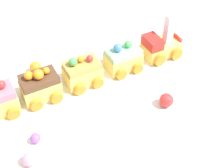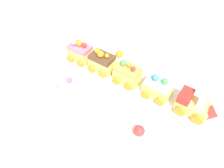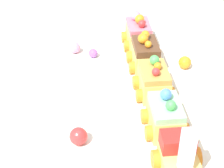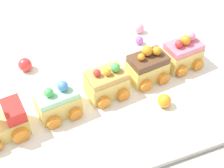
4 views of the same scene
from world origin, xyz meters
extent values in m
plane|color=gray|center=(0.00, 0.00, 0.00)|extent=(10.00, 10.00, 0.00)
cube|color=white|center=(0.00, 0.00, 0.01)|extent=(0.70, 0.46, 0.01)
cube|color=#EACC66|center=(0.18, 0.07, 0.03)|extent=(0.10, 0.06, 0.04)
cube|color=red|center=(0.15, 0.07, 0.06)|extent=(0.04, 0.05, 0.03)
cone|color=red|center=(0.23, 0.08, 0.04)|extent=(0.03, 0.05, 0.05)
cube|color=white|center=(0.19, 0.07, 0.06)|extent=(0.02, 0.02, 0.02)
cube|color=white|center=(0.19, 0.07, 0.07)|extent=(0.02, 0.02, 0.02)
cube|color=white|center=(0.19, 0.07, 0.09)|extent=(0.02, 0.02, 0.02)
cube|color=white|center=(0.19, 0.07, 0.11)|extent=(0.02, 0.02, 0.02)
cylinder|color=orange|center=(0.21, 0.04, 0.03)|extent=(0.03, 0.01, 0.03)
cylinder|color=orange|center=(0.20, 0.10, 0.03)|extent=(0.03, 0.01, 0.03)
cylinder|color=orange|center=(0.16, 0.03, 0.03)|extent=(0.03, 0.01, 0.03)
cylinder|color=orange|center=(0.15, 0.10, 0.03)|extent=(0.03, 0.01, 0.03)
cube|color=#EACC66|center=(0.07, 0.06, 0.03)|extent=(0.09, 0.06, 0.04)
cube|color=#93DBA3|center=(0.07, 0.06, 0.06)|extent=(0.08, 0.06, 0.01)
sphere|color=#4C84E0|center=(0.06, 0.05, 0.08)|extent=(0.02, 0.02, 0.02)
sphere|color=#4CBC56|center=(0.08, 0.06, 0.07)|extent=(0.02, 0.02, 0.02)
cylinder|color=orange|center=(0.10, 0.03, 0.02)|extent=(0.03, 0.01, 0.03)
cylinder|color=orange|center=(0.09, 0.09, 0.02)|extent=(0.03, 0.01, 0.03)
cylinder|color=orange|center=(0.05, 0.02, 0.02)|extent=(0.03, 0.01, 0.03)
cylinder|color=orange|center=(0.04, 0.08, 0.02)|extent=(0.03, 0.01, 0.03)
cube|color=#EACC66|center=(-0.03, 0.04, 0.03)|extent=(0.09, 0.06, 0.04)
cube|color=#CC9347|center=(-0.03, 0.04, 0.06)|extent=(0.08, 0.06, 0.01)
sphere|color=#4CBC56|center=(-0.05, 0.04, 0.08)|extent=(0.02, 0.02, 0.02)
sphere|color=orange|center=(-0.03, 0.05, 0.07)|extent=(0.02, 0.02, 0.01)
sphere|color=red|center=(-0.01, 0.04, 0.07)|extent=(0.02, 0.02, 0.01)
cylinder|color=orange|center=(-0.01, 0.01, 0.02)|extent=(0.03, 0.01, 0.03)
cylinder|color=orange|center=(-0.01, 0.07, 0.02)|extent=(0.03, 0.01, 0.03)
cylinder|color=orange|center=(-0.05, 0.01, 0.02)|extent=(0.03, 0.01, 0.03)
cylinder|color=orange|center=(-0.06, 0.07, 0.02)|extent=(0.03, 0.01, 0.03)
cube|color=#EACC66|center=(-0.13, 0.03, 0.03)|extent=(0.09, 0.06, 0.04)
cube|color=brown|center=(-0.13, 0.03, 0.06)|extent=(0.08, 0.06, 0.01)
sphere|color=orange|center=(-0.15, 0.03, 0.08)|extent=(0.02, 0.02, 0.02)
sphere|color=orange|center=(-0.13, 0.02, 0.08)|extent=(0.02, 0.02, 0.02)
sphere|color=orange|center=(-0.11, 0.03, 0.08)|extent=(0.02, 0.02, 0.01)
cylinder|color=orange|center=(-0.10, 0.00, 0.02)|extent=(0.03, 0.01, 0.03)
cylinder|color=orange|center=(-0.11, 0.06, 0.02)|extent=(0.03, 0.01, 0.03)
cylinder|color=orange|center=(-0.15, -0.01, 0.02)|extent=(0.03, 0.01, 0.03)
cylinder|color=orange|center=(-0.15, 0.06, 0.02)|extent=(0.03, 0.01, 0.03)
cube|color=#EACC66|center=(-0.22, 0.02, 0.03)|extent=(0.09, 0.06, 0.04)
cube|color=#E57084|center=(-0.22, 0.02, 0.06)|extent=(0.08, 0.06, 0.01)
sphere|color=pink|center=(-0.24, 0.01, 0.08)|extent=(0.02, 0.02, 0.02)
sphere|color=orange|center=(-0.22, 0.02, 0.08)|extent=(0.02, 0.02, 0.02)
sphere|color=red|center=(-0.20, 0.02, 0.08)|extent=(0.02, 0.02, 0.02)
cylinder|color=orange|center=(-0.19, -0.01, 0.02)|extent=(0.03, 0.01, 0.03)
cylinder|color=orange|center=(-0.20, 0.05, 0.02)|extent=(0.03, 0.01, 0.03)
cylinder|color=orange|center=(-0.24, -0.02, 0.02)|extent=(0.03, 0.01, 0.03)
cylinder|color=orange|center=(-0.24, 0.04, 0.02)|extent=(0.03, 0.01, 0.03)
sphere|color=#9956C6|center=(-0.16, -0.09, 0.02)|extent=(0.02, 0.02, 0.02)
sphere|color=red|center=(0.11, -0.09, 0.03)|extent=(0.03, 0.03, 0.03)
sphere|color=orange|center=(-0.13, 0.11, 0.03)|extent=(0.03, 0.03, 0.03)
sphere|color=pink|center=(-0.18, -0.13, 0.02)|extent=(0.03, 0.03, 0.03)
camera|label=1|loc=(-0.15, -0.46, 0.50)|focal=50.00mm
camera|label=2|loc=(0.25, -0.35, 0.52)|focal=35.00mm
camera|label=3|loc=(0.55, -0.02, 0.45)|focal=60.00mm
camera|label=4|loc=(0.11, 0.46, 0.48)|focal=50.00mm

